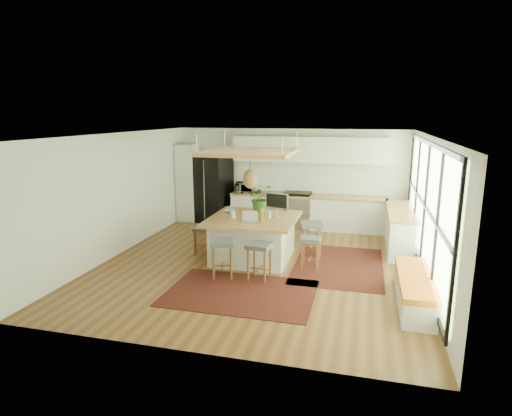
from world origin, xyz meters
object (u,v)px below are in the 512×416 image
(island, at_px, (253,238))
(stool_near_right, at_px, (259,262))
(stool_left_side, at_px, (201,239))
(microwave, at_px, (245,186))
(island_plant, at_px, (261,201))
(laptop, at_px, (250,217))
(fridge, at_px, (213,191))
(stool_right_back, at_px, (311,241))
(stool_right_front, at_px, (310,252))
(stool_near_left, at_px, (222,260))
(monitor, at_px, (277,204))

(island, distance_m, stool_near_right, 1.23)
(stool_left_side, relative_size, microwave, 1.26)
(microwave, relative_size, island_plant, 0.82)
(laptop, bearing_deg, fridge, 108.82)
(microwave, bearing_deg, laptop, -83.54)
(stool_right_back, distance_m, stool_left_side, 2.46)
(stool_right_front, bearing_deg, fridge, 135.84)
(stool_near_left, relative_size, stool_near_right, 1.03)
(island, relative_size, stool_right_back, 2.39)
(monitor, relative_size, microwave, 1.08)
(stool_right_back, bearing_deg, island_plant, 172.33)
(island, height_order, stool_right_back, island)
(stool_near_left, height_order, stool_left_side, stool_near_left)
(stool_right_front, bearing_deg, stool_near_left, -151.07)
(monitor, bearing_deg, microwave, 136.07)
(island_plant, bearing_deg, laptop, -88.33)
(island, bearing_deg, island_plant, 89.51)
(laptop, bearing_deg, stool_right_back, 24.73)
(stool_right_back, xyz_separation_m, laptop, (-1.16, -0.89, 0.70))
(island, xyz_separation_m, stool_near_left, (-0.30, -1.18, -0.11))
(stool_right_front, xyz_separation_m, laptop, (-1.24, -0.11, 0.70))
(stool_near_right, bearing_deg, microwave, 109.62)
(stool_near_right, relative_size, monitor, 1.32)
(stool_right_front, height_order, laptop, laptop)
(stool_right_back, bearing_deg, stool_near_right, -115.58)
(fridge, relative_size, island_plant, 3.12)
(fridge, xyz_separation_m, stool_near_right, (2.39, -3.99, -0.57))
(monitor, bearing_deg, island_plant, 157.82)
(monitor, height_order, microwave, monitor)
(monitor, relative_size, island_plant, 0.89)
(microwave, distance_m, island_plant, 2.43)
(stool_near_left, bearing_deg, stool_near_right, 2.94)
(fridge, bearing_deg, laptop, -42.19)
(island, height_order, island_plant, island_plant)
(island, bearing_deg, fridge, 124.63)
(island, height_order, monitor, monitor)
(fridge, distance_m, stool_right_back, 3.99)
(stool_near_right, xyz_separation_m, laptop, (-0.39, 0.73, 0.70))
(stool_right_front, bearing_deg, island_plant, 143.44)
(stool_near_right, distance_m, monitor, 1.65)
(stool_near_left, bearing_deg, stool_right_front, 28.93)
(fridge, relative_size, laptop, 5.78)
(island, xyz_separation_m, stool_right_front, (1.28, -0.31, -0.11))
(stool_near_right, bearing_deg, stool_left_side, 144.26)
(fridge, height_order, stool_near_left, fridge)
(fridge, distance_m, microwave, 0.98)
(stool_right_back, bearing_deg, monitor, -164.85)
(stool_left_side, bearing_deg, laptop, -19.81)
(stool_near_left, relative_size, island_plant, 1.20)
(stool_right_front, xyz_separation_m, stool_left_side, (-2.50, 0.34, 0.00))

